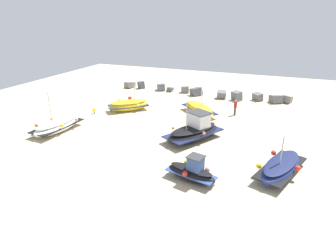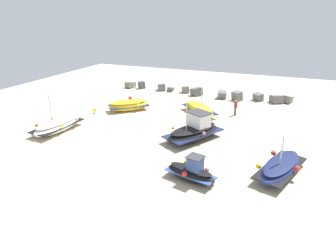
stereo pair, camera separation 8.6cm
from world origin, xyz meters
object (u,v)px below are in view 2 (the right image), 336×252
fishing_boat_1 (58,126)px  fishing_boat_5 (129,105)px  mooring_buoy_1 (130,98)px  fishing_boat_2 (281,168)px  mooring_buoy_0 (94,110)px  fishing_boat_4 (194,131)px  fishing_boat_0 (199,109)px  person_walking (236,106)px  fishing_boat_3 (191,172)px

fishing_boat_1 → fishing_boat_5: bearing=-17.1°
mooring_buoy_1 → fishing_boat_2: bearing=-33.3°
fishing_boat_2 → mooring_buoy_0: 18.85m
fishing_boat_4 → mooring_buoy_0: fishing_boat_4 is taller
fishing_boat_0 → person_walking: size_ratio=2.83×
mooring_buoy_0 → fishing_boat_1: bearing=-91.6°
fishing_boat_1 → person_walking: (13.50, 9.93, 0.41)m
fishing_boat_2 → person_walking: 11.46m
fishing_boat_3 → mooring_buoy_0: 15.47m
fishing_boat_0 → person_walking: (3.44, 0.94, 0.41)m
fishing_boat_0 → fishing_boat_3: 12.65m
fishing_boat_2 → mooring_buoy_1: size_ratio=9.30×
fishing_boat_4 → mooring_buoy_0: 11.58m
mooring_buoy_1 → fishing_boat_5: bearing=-63.6°
fishing_boat_1 → fishing_boat_5: fishing_boat_1 is taller
fishing_boat_5 → fishing_boat_0: bearing=150.1°
fishing_boat_1 → fishing_boat_4: bearing=-72.2°
person_walking → mooring_buoy_1: 12.22m
fishing_boat_5 → fishing_boat_3: bearing=90.8°
fishing_boat_1 → fishing_boat_4: size_ratio=0.89×
fishing_boat_3 → person_walking: fishing_boat_3 is taller
fishing_boat_2 → mooring_buoy_0: fishing_boat_2 is taller
fishing_boat_3 → fishing_boat_1: bearing=179.2°
fishing_boat_2 → fishing_boat_5: 17.12m
fishing_boat_4 → fishing_boat_1: bearing=132.8°
fishing_boat_5 → mooring_buoy_0: bearing=-5.2°
fishing_boat_0 → person_walking: 3.59m
fishing_boat_0 → fishing_boat_1: bearing=84.9°
fishing_boat_5 → mooring_buoy_1: size_ratio=7.50×
mooring_buoy_0 → fishing_boat_2: bearing=-17.6°
fishing_boat_2 → person_walking: (-4.61, 10.49, 0.41)m
fishing_boat_0 → mooring_buoy_1: fishing_boat_0 is taller
fishing_boat_0 → fishing_boat_1: size_ratio=0.92×
person_walking → fishing_boat_4: bearing=-145.4°
fishing_boat_1 → fishing_boat_4: (11.45, 2.71, 0.21)m
mooring_buoy_1 → fishing_boat_3: bearing=-49.4°
fishing_boat_3 → mooring_buoy_1: (-11.80, 13.78, -0.24)m
person_walking → mooring_buoy_1: size_ratio=2.86×
fishing_boat_0 → mooring_buoy_1: bearing=33.4°
fishing_boat_1 → fishing_boat_5: 7.85m
fishing_boat_3 → person_walking: (0.39, 13.22, 0.35)m
fishing_boat_0 → fishing_boat_3: (3.05, -12.28, 0.06)m
fishing_boat_1 → mooring_buoy_1: (1.31, 10.49, -0.18)m
mooring_buoy_0 → mooring_buoy_1: size_ratio=1.01×
fishing_boat_4 → person_walking: size_ratio=3.44×
fishing_boat_0 → mooring_buoy_0: 10.64m
mooring_buoy_0 → fishing_boat_0: bearing=21.2°
fishing_boat_5 → mooring_buoy_0: fishing_boat_5 is taller
fishing_boat_1 → fishing_boat_3: (13.11, -3.29, 0.06)m
fishing_boat_5 → mooring_buoy_1: bearing=-106.8°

